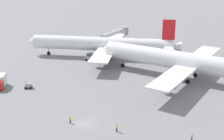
{
  "coord_description": "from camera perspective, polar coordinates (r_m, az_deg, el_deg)",
  "views": [
    {
      "loc": [
        23.32,
        -61.62,
        34.62
      ],
      "look_at": [
        -1.0,
        25.51,
        4.0
      ],
      "focal_mm": 53.14,
      "sensor_mm": 36.0,
      "label": 1
    }
  ],
  "objects": [
    {
      "name": "jet_bridge",
      "position": [
        142.32,
        0.77,
        6.28
      ],
      "size": [
        8.04,
        19.56,
        5.79
      ],
      "color": "#B7B7BC",
      "rests_on": "ground"
    },
    {
      "name": "ground_crew_ramp_agent_by_cones",
      "position": [
        69.04,
        13.58,
        -11.17
      ],
      "size": [
        0.47,
        0.36,
        1.62
      ],
      "color": "#2D3351",
      "rests_on": "ground"
    },
    {
      "name": "gse_gpu_cart_small",
      "position": [
        95.68,
        -14.21,
        -2.6
      ],
      "size": [
        2.55,
        2.27,
        1.9
      ],
      "color": "gray",
      "rests_on": "ground"
    },
    {
      "name": "ground_plane",
      "position": [
        74.42,
        -4.6,
        -9.09
      ],
      "size": [
        600.0,
        600.0,
        0.0
      ],
      "primitive_type": "plane",
      "color": "gray"
    },
    {
      "name": "gse_catering_truck_tall",
      "position": [
        98.14,
        -18.64,
        -1.89
      ],
      "size": [
        4.33,
        6.31,
        3.5
      ],
      "color": "red",
      "rests_on": "ground"
    },
    {
      "name": "pushback_tug",
      "position": [
        117.02,
        -3.26,
        2.12
      ],
      "size": [
        9.06,
        4.59,
        3.0
      ],
      "color": "gray",
      "rests_on": "ground"
    },
    {
      "name": "ground_crew_wing_walker_right",
      "position": [
        70.44,
        0.83,
        -9.88
      ],
      "size": [
        0.36,
        0.36,
        1.77
      ],
      "color": "black",
      "rests_on": "ground"
    },
    {
      "name": "ground_crew_marshaller_foreground",
      "position": [
        74.33,
        -7.2,
        -8.49
      ],
      "size": [
        0.36,
        0.36,
        1.61
      ],
      "color": "black",
      "rests_on": "ground"
    },
    {
      "name": "airliner_being_pushed",
      "position": [
        100.97,
        12.1,
        1.48
      ],
      "size": [
        55.07,
        47.0,
        15.82
      ],
      "color": "white",
      "rests_on": "ground"
    },
    {
      "name": "airliner_at_gate_left",
      "position": [
        120.58,
        -1.51,
        4.44
      ],
      "size": [
        56.54,
        42.34,
        14.59
      ],
      "color": "white",
      "rests_on": "ground"
    }
  ]
}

